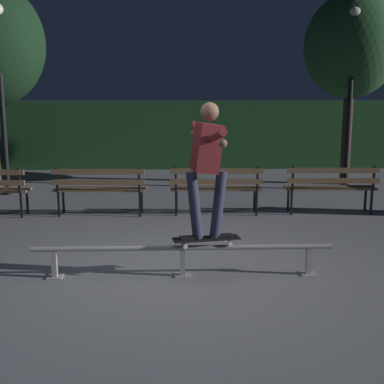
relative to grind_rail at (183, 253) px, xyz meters
The scene contains 11 objects.
ground_plane 0.28m from the grind_rail, 90.00° to the left, with size 90.00×90.00×0.00m, color slate.
hedge_backdrop 9.26m from the grind_rail, 90.00° to the left, with size 24.00×1.20×1.90m, color #234C28.
grind_rail is the anchor object (origin of this frame).
skateboard 0.32m from the grind_rail, ahead, with size 0.80×0.34×0.09m.
skateboarder 1.13m from the grind_rail, ahead, with size 0.63×1.39×1.56m.
park_bench_left_center 3.39m from the grind_rail, 114.29° to the left, with size 1.61×0.47×0.88m.
park_bench_right_center 3.16m from the grind_rail, 78.20° to the left, with size 1.61×0.47×0.88m.
park_bench_rightmost 4.09m from the grind_rail, 49.01° to the left, with size 1.61×0.47×0.88m.
tree_far_right 7.87m from the grind_rail, 57.36° to the left, with size 2.14×2.14×4.35m.
lamp_post_left 6.67m from the grind_rail, 125.28° to the left, with size 0.32×0.32×3.90m.
lamp_post_right 6.92m from the grind_rail, 55.45° to the left, with size 0.32×0.32×3.90m.
Camera 1 is at (-0.09, -5.78, 2.10)m, focal length 48.07 mm.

